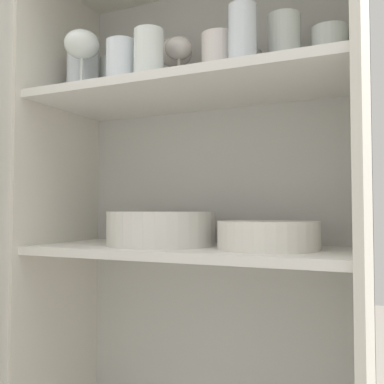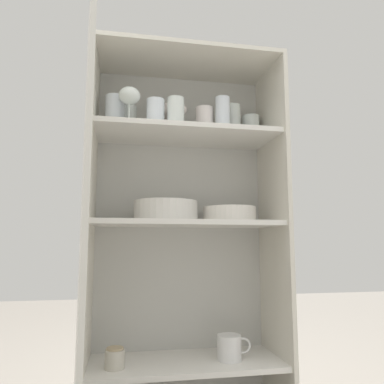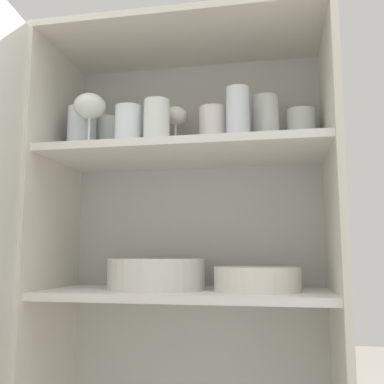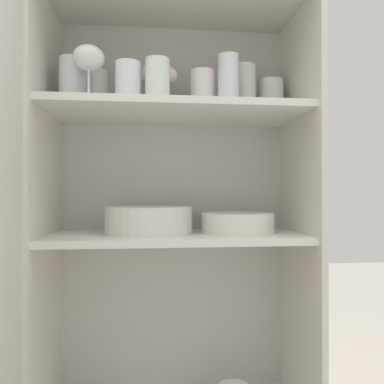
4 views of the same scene
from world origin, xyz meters
name	(u,v)px [view 2 (image 2 of 4)]	position (x,y,z in m)	size (l,w,h in m)	color
cupboard_back_panel	(180,241)	(0.00, 0.32, 0.76)	(0.78, 0.02, 1.52)	silver
cupboard_side_left	(89,241)	(-0.38, 0.15, 0.76)	(0.02, 0.34, 1.52)	silver
cupboard_side_right	(274,241)	(0.38, 0.15, 0.76)	(0.02, 0.34, 1.52)	silver
cupboard_top_panel	(186,62)	(0.00, 0.15, 1.53)	(0.78, 0.34, 0.02)	silver
shelf_board_lower	(186,363)	(0.00, 0.15, 0.29)	(0.74, 0.31, 0.02)	white
shelf_board_middle	(186,224)	(0.00, 0.15, 0.83)	(0.74, 0.31, 0.02)	white
shelf_board_upper	(186,135)	(0.00, 0.15, 1.20)	(0.74, 0.31, 0.02)	white
cupboard_door	(83,241)	(-0.37, -0.21, 0.76)	(0.06, 0.38, 1.52)	silver
tumbler_glass_0	(232,122)	(0.21, 0.19, 1.29)	(0.07, 0.07, 0.15)	white
tumbler_glass_1	(204,120)	(0.08, 0.14, 1.27)	(0.08, 0.08, 0.11)	silver
tumbler_glass_2	(115,112)	(-0.29, 0.13, 1.28)	(0.08, 0.08, 0.13)	white
tumbler_glass_3	(127,120)	(-0.25, 0.21, 1.27)	(0.08, 0.08, 0.12)	white
tumbler_glass_4	(176,112)	(-0.06, 0.06, 1.27)	(0.07, 0.07, 0.11)	white
tumbler_glass_5	(155,112)	(-0.14, 0.07, 1.26)	(0.07, 0.07, 0.10)	white
tumbler_glass_6	(206,130)	(0.11, 0.25, 1.26)	(0.07, 0.07, 0.10)	white
tumbler_glass_7	(223,114)	(0.15, 0.10, 1.28)	(0.06, 0.06, 0.15)	white
tumbler_glass_8	(251,129)	(0.31, 0.22, 1.27)	(0.08, 0.08, 0.11)	white
wine_glass_0	(166,112)	(-0.08, 0.23, 1.33)	(0.09, 0.09, 0.15)	silver
wine_glass_1	(130,97)	(-0.24, 0.06, 1.31)	(0.08, 0.08, 0.14)	white
wine_glass_2	(179,112)	(-0.03, 0.16, 1.30)	(0.07, 0.07, 0.13)	silver
plate_stack_white	(166,211)	(-0.08, 0.17, 0.88)	(0.26, 0.26, 0.08)	silver
mixing_bowl_large	(229,214)	(0.18, 0.16, 0.87)	(0.22, 0.22, 0.06)	silver
coffee_mug_primary	(230,347)	(0.17, 0.12, 0.35)	(0.14, 0.09, 0.09)	white
storage_jar	(115,358)	(-0.27, 0.10, 0.34)	(0.07, 0.07, 0.07)	beige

